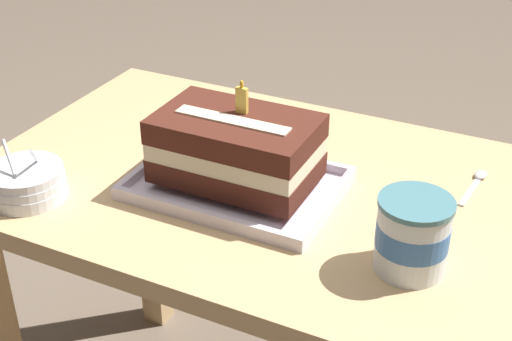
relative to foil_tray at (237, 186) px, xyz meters
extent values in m
cube|color=tan|center=(0.05, 0.05, -0.02)|extent=(1.04, 0.65, 0.04)
cube|color=tan|center=(-0.41, 0.31, -0.37)|extent=(0.06, 0.06, 0.66)
cube|color=silver|center=(0.00, 0.00, 0.00)|extent=(0.34, 0.24, 0.01)
cube|color=silver|center=(0.00, -0.12, 0.01)|extent=(0.34, 0.01, 0.02)
cube|color=silver|center=(0.00, 0.12, 0.01)|extent=(0.34, 0.01, 0.02)
cube|color=silver|center=(-0.17, 0.00, 0.01)|extent=(0.01, 0.22, 0.02)
cube|color=silver|center=(0.17, 0.00, 0.01)|extent=(0.01, 0.22, 0.02)
cube|color=#4A2017|center=(0.00, 0.00, 0.04)|extent=(0.26, 0.16, 0.04)
cube|color=beige|center=(0.00, 0.00, 0.07)|extent=(0.26, 0.16, 0.03)
cube|color=#4A2017|center=(0.00, 0.00, 0.11)|extent=(0.26, 0.16, 0.04)
cube|color=beige|center=(0.00, -0.01, 0.13)|extent=(0.20, 0.03, 0.00)
cube|color=#EFC64C|center=(0.00, 0.02, 0.15)|extent=(0.02, 0.01, 0.04)
ellipsoid|color=yellow|center=(0.00, 0.02, 0.18)|extent=(0.01, 0.01, 0.01)
cylinder|color=white|center=(-0.30, -0.17, 0.00)|extent=(0.13, 0.13, 0.02)
cylinder|color=white|center=(-0.30, -0.17, 0.02)|extent=(0.13, 0.13, 0.02)
cylinder|color=white|center=(-0.30, -0.17, 0.04)|extent=(0.13, 0.13, 0.02)
cylinder|color=silver|center=(-0.29, -0.16, 0.07)|extent=(0.04, 0.05, 0.06)
cylinder|color=silver|center=(-0.31, -0.19, 0.07)|extent=(0.05, 0.04, 0.06)
cylinder|color=white|center=(0.32, -0.08, 0.05)|extent=(0.10, 0.10, 0.11)
cylinder|color=#386BB2|center=(0.32, -0.08, 0.05)|extent=(0.10, 0.10, 0.04)
cylinder|color=teal|center=(0.32, -0.08, 0.10)|extent=(0.11, 0.11, 0.01)
ellipsoid|color=silver|center=(0.37, 0.22, 0.00)|extent=(0.02, 0.03, 0.01)
cube|color=silver|center=(0.36, 0.16, 0.00)|extent=(0.02, 0.09, 0.00)
camera|label=1|loc=(0.49, -0.93, 0.64)|focal=50.71mm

